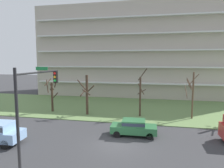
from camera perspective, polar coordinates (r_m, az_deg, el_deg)
ground at (r=18.40m, az=1.48°, el=-16.67°), size 160.00×160.00×0.00m
grass_lawn_strip at (r=31.62m, az=6.11°, el=-6.72°), size 80.00×16.00×0.08m
apartment_building at (r=45.21m, az=8.13°, el=8.87°), size 42.47×13.80×18.38m
tree_far_left at (r=30.17m, az=-16.51°, el=-2.75°), size 1.82×1.82×4.81m
tree_left at (r=27.36m, az=-7.14°, el=-2.79°), size 2.26×2.28×5.39m
tree_center at (r=26.62m, az=7.98°, el=-3.05°), size 1.28×1.41×6.32m
tree_right at (r=27.06m, az=21.56°, el=-2.53°), size 1.65×1.69×5.89m
sedan_green_center_left at (r=20.26m, az=6.11°, el=-11.86°), size 4.46×1.96×1.57m
traffic_signal_mast at (r=14.25m, az=-21.20°, el=-4.36°), size 0.90×5.18×6.86m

